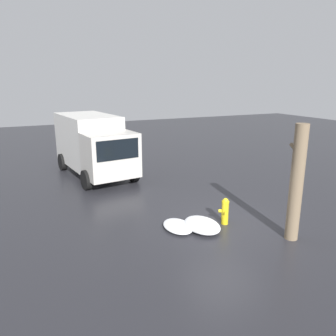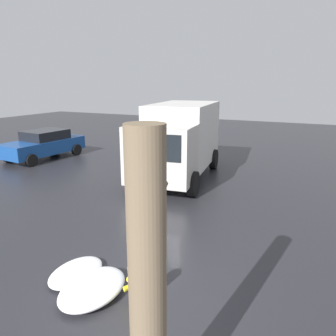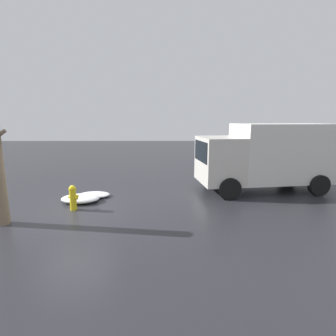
{
  "view_description": "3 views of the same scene",
  "coord_description": "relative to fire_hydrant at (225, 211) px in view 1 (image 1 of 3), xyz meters",
  "views": [
    {
      "loc": [
        -8.55,
        6.06,
        4.71
      ],
      "look_at": [
        3.24,
        0.63,
        1.25
      ],
      "focal_mm": 35.0,
      "sensor_mm": 36.0,
      "label": 1
    },
    {
      "loc": [
        -4.28,
        -2.69,
        3.91
      ],
      "look_at": [
        4.69,
        1.6,
        1.28
      ],
      "focal_mm": 35.0,
      "sensor_mm": 36.0,
      "label": 2
    },
    {
      "loc": [
        3.35,
        -9.05,
        3.25
      ],
      "look_at": [
        3.42,
        1.08,
        1.34
      ],
      "focal_mm": 28.0,
      "sensor_mm": 36.0,
      "label": 3
    }
  ],
  "objects": [
    {
      "name": "fire_hydrant",
      "position": [
        0.0,
        0.0,
        0.0
      ],
      "size": [
        0.43,
        0.36,
        0.92
      ],
      "rotation": [
        0.0,
        0.0,
        1.07
      ],
      "color": "yellow",
      "rests_on": "ground_plane"
    },
    {
      "name": "tree_trunk",
      "position": [
        -1.76,
        -1.26,
        1.31
      ],
      "size": [
        0.59,
        0.39,
        3.55
      ],
      "color": "#7F6B51",
      "rests_on": "ground_plane"
    },
    {
      "name": "delivery_truck",
      "position": [
        7.97,
        2.66,
        1.17
      ],
      "size": [
        6.24,
        3.22,
        3.03
      ],
      "rotation": [
        0.0,
        0.0,
        1.7
      ],
      "color": "beige",
      "rests_on": "ground_plane"
    },
    {
      "name": "snow_pile_by_hydrant",
      "position": [
        -0.04,
        0.91,
        -0.33
      ],
      "size": [
        1.49,
        1.06,
        0.29
      ],
      "color": "white",
      "rests_on": "ground_plane"
    },
    {
      "name": "snow_pile_curbside",
      "position": [
        0.31,
        1.62,
        -0.38
      ],
      "size": [
        1.31,
        0.89,
        0.18
      ],
      "color": "white",
      "rests_on": "ground_plane"
    },
    {
      "name": "ground_plane",
      "position": [
        -0.0,
        -0.0,
        -0.47
      ],
      "size": [
        60.0,
        60.0,
        0.0
      ],
      "primitive_type": "plane",
      "color": "#28282D"
    }
  ]
}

